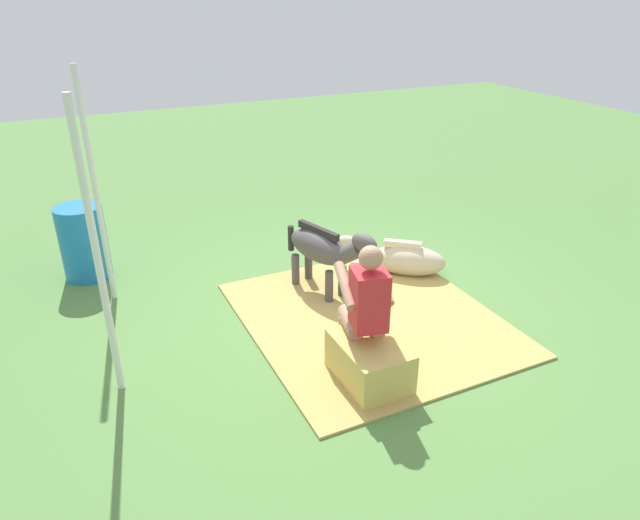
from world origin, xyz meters
TOP-DOWN VIEW (x-y plane):
  - ground_plane at (0.00, 0.00)m, footprint 24.00×24.00m
  - hay_patch at (-0.22, -0.15)m, footprint 2.73×2.46m
  - hay_bale at (-1.11, 0.37)m, footprint 0.72×0.51m
  - person_seated at (-0.95, 0.34)m, footprint 0.71×0.52m
  - pony_standing at (0.49, 0.04)m, footprint 1.31×0.60m
  - pony_lying at (0.56, -1.01)m, footprint 1.06×1.21m
  - water_barrel at (2.08, 2.38)m, footprint 0.54×0.54m
  - tent_pole_left at (-0.27, 2.35)m, footprint 0.06×0.06m
  - tent_pole_right at (1.41, 2.19)m, footprint 0.06×0.06m

SIDE VIEW (x-z plane):
  - ground_plane at x=0.00m, z-range 0.00..0.00m
  - hay_patch at x=-0.22m, z-range 0.00..0.02m
  - pony_lying at x=0.56m, z-range -0.02..0.40m
  - hay_bale at x=-1.11m, z-range 0.00..0.40m
  - water_barrel at x=2.08m, z-range 0.00..0.88m
  - pony_standing at x=0.49m, z-range 0.09..1.01m
  - person_seated at x=-0.95m, z-range 0.05..1.33m
  - tent_pole_left at x=-0.27m, z-range 0.00..2.49m
  - tent_pole_right at x=1.41m, z-range 0.00..2.49m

